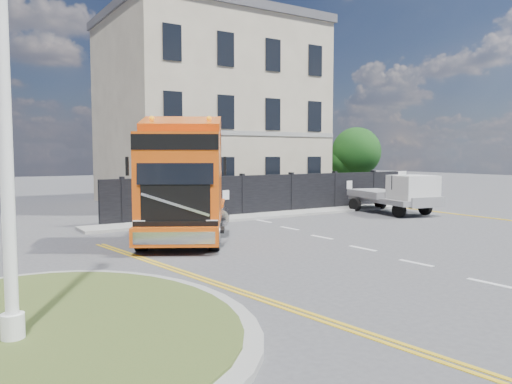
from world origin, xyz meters
TOP-DOWN VIEW (x-y plane):
  - ground at (0.00, 0.00)m, footprint 120.00×120.00m
  - traffic_island at (-7.00, -3.00)m, footprint 6.80×6.80m
  - hoarding_fence at (6.55, 9.00)m, footprint 18.80×0.25m
  - georgian_building at (6.00, 16.50)m, footprint 12.30×10.30m
  - tree at (14.38, 12.10)m, footprint 3.20×3.20m
  - pavement_far at (6.00, 8.10)m, footprint 20.00×1.60m
  - truck at (-1.52, 3.79)m, footprint 5.80×7.43m
  - flatbed_pickup at (11.04, 5.00)m, footprint 2.84×5.15m
  - lamppost_island at (-7.71, -3.50)m, footprint 0.28×0.56m

SIDE VIEW (x-z plane):
  - ground at x=0.00m, z-range 0.00..0.00m
  - pavement_far at x=6.00m, z-range 0.00..0.12m
  - traffic_island at x=-7.00m, z-range 0.00..0.16m
  - hoarding_fence at x=6.55m, z-range 0.00..2.00m
  - flatbed_pickup at x=11.04m, z-range 0.08..2.09m
  - truck at x=-1.52m, z-range -0.22..4.01m
  - tree at x=14.38m, z-range 0.65..5.45m
  - lamppost_island at x=-7.71m, z-range 0.19..9.32m
  - georgian_building at x=6.00m, z-range -0.63..12.17m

